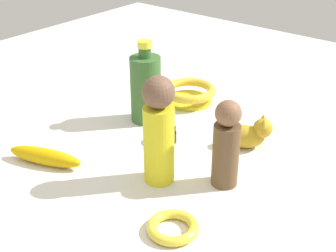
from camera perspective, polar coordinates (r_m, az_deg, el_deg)
The scene contains 9 objects.
ground at distance 1.13m, azimuth 0.00°, elevation -2.34°, with size 2.00×2.00×0.00m, color silver.
person_figure_child at distance 0.96m, azimuth -1.10°, elevation -0.48°, with size 0.06×0.06×0.23m.
cat_figurine at distance 1.13m, azimuth 9.52°, elevation -0.94°, with size 0.10×0.12×0.08m.
banana at distance 1.09m, azimuth -14.38°, elevation -3.52°, with size 0.18×0.04×0.04m, color #D6A306.
nail_polish_jar at distance 1.14m, azimuth -0.16°, elevation -1.00°, with size 0.05×0.05×0.04m.
bowl at distance 1.34m, azimuth 2.53°, elevation 3.96°, with size 0.15×0.15×0.05m.
bangle at distance 0.88m, azimuth 0.57°, elevation -11.92°, with size 0.09×0.09×0.02m, color yellow.
bottle_tall at distance 1.22m, azimuth -2.66°, elevation 4.56°, with size 0.08×0.08×0.21m.
person_figure_adult at distance 0.96m, azimuth 6.92°, elevation -2.18°, with size 0.06×0.06×0.19m.
Camera 1 is at (-0.76, -0.62, 0.57)m, focal length 51.43 mm.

